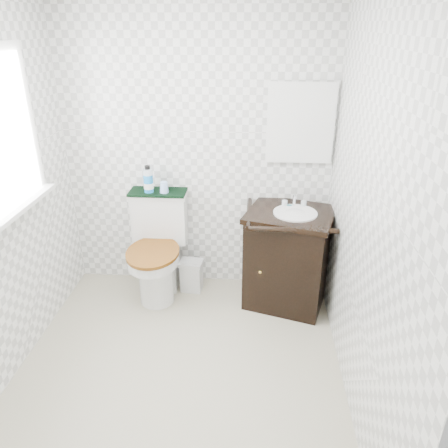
# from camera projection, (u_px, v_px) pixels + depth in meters

# --- Properties ---
(floor) EXTENTS (2.40, 2.40, 0.00)m
(floor) POSITION_uv_depth(u_px,v_px,m) (179.00, 372.00, 2.96)
(floor) COLOR #BDB698
(floor) RESTS_ON ground
(wall_back) EXTENTS (2.40, 0.00, 2.40)m
(wall_back) POSITION_uv_depth(u_px,v_px,m) (197.00, 152.00, 3.54)
(wall_back) COLOR white
(wall_back) RESTS_ON ground
(wall_front) EXTENTS (2.40, 0.00, 2.40)m
(wall_front) POSITION_uv_depth(u_px,v_px,m) (98.00, 358.00, 1.37)
(wall_front) COLOR white
(wall_front) RESTS_ON ground
(wall_right) EXTENTS (0.00, 2.40, 2.40)m
(wall_right) POSITION_uv_depth(u_px,v_px,m) (368.00, 215.00, 2.39)
(wall_right) COLOR white
(wall_right) RESTS_ON ground
(mirror) EXTENTS (0.50, 0.02, 0.60)m
(mirror) POSITION_uv_depth(u_px,v_px,m) (300.00, 123.00, 3.36)
(mirror) COLOR silver
(mirror) RESTS_ON wall_back
(toilet) EXTENTS (0.48, 0.65, 0.88)m
(toilet) POSITION_uv_depth(u_px,v_px,m) (158.00, 253.00, 3.70)
(toilet) COLOR white
(toilet) RESTS_ON floor
(vanity) EXTENTS (0.78, 0.72, 0.92)m
(vanity) POSITION_uv_depth(u_px,v_px,m) (288.00, 256.00, 3.55)
(vanity) COLOR black
(vanity) RESTS_ON floor
(trash_bin) EXTENTS (0.21, 0.18, 0.28)m
(trash_bin) POSITION_uv_depth(u_px,v_px,m) (192.00, 275.00, 3.82)
(trash_bin) COLOR silver
(trash_bin) RESTS_ON floor
(towel) EXTENTS (0.47, 0.22, 0.02)m
(towel) POSITION_uv_depth(u_px,v_px,m) (158.00, 192.00, 3.60)
(towel) COLOR black
(towel) RESTS_ON toilet
(mouthwash_bottle) EXTENTS (0.08, 0.08, 0.22)m
(mouthwash_bottle) POSITION_uv_depth(u_px,v_px,m) (148.00, 180.00, 3.53)
(mouthwash_bottle) COLOR #187FD3
(mouthwash_bottle) RESTS_ON towel
(cup) EXTENTS (0.07, 0.07, 0.09)m
(cup) POSITION_uv_depth(u_px,v_px,m) (164.00, 187.00, 3.54)
(cup) COLOR #98BFF9
(cup) RESTS_ON towel
(soap_bar) EXTENTS (0.07, 0.04, 0.02)m
(soap_bar) POSITION_uv_depth(u_px,v_px,m) (289.00, 205.00, 3.48)
(soap_bar) COLOR #186775
(soap_bar) RESTS_ON vanity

